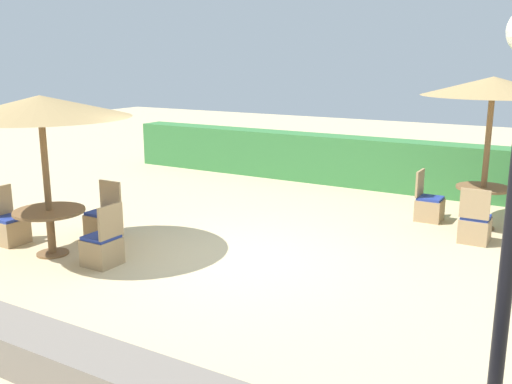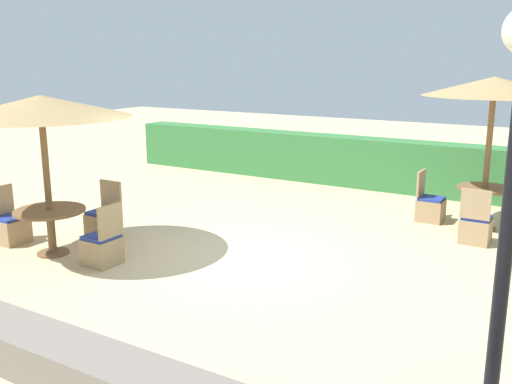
{
  "view_description": "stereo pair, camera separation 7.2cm",
  "coord_description": "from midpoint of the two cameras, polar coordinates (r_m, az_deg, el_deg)",
  "views": [
    {
      "loc": [
        4.42,
        -6.89,
        2.95
      ],
      "look_at": [
        0.0,
        0.6,
        0.9
      ],
      "focal_mm": 40.0,
      "sensor_mm": 36.0,
      "label": 1
    },
    {
      "loc": [
        4.49,
        -6.85,
        2.95
      ],
      "look_at": [
        0.0,
        0.6,
        0.9
      ],
      "focal_mm": 40.0,
      "sensor_mm": 36.0,
      "label": 2
    }
  ],
  "objects": [
    {
      "name": "ground_plane",
      "position": [
        8.7,
        -2.26,
        -6.56
      ],
      "size": [
        40.0,
        40.0,
        0.0
      ],
      "primitive_type": "plane",
      "color": "#D1BA8C"
    },
    {
      "name": "hedge_row",
      "position": [
        13.52,
        10.86,
        2.9
      ],
      "size": [
        13.0,
        0.7,
        1.14
      ],
      "primitive_type": "cube",
      "color": "#387A3D",
      "rests_on": "ground_plane"
    },
    {
      "name": "stone_border",
      "position": [
        6.13,
        -21.81,
        -14.35
      ],
      "size": [
        10.0,
        0.56,
        0.41
      ],
      "primitive_type": "cube",
      "color": "slate",
      "rests_on": "ground_plane"
    },
    {
      "name": "parasol_back_right",
      "position": [
        10.49,
        22.43,
        9.67
      ],
      "size": [
        2.36,
        2.36,
        2.65
      ],
      "color": "brown",
      "rests_on": "ground_plane"
    },
    {
      "name": "round_table_back_right",
      "position": [
        10.75,
        21.54,
        -0.51
      ],
      "size": [
        0.92,
        0.92,
        0.76
      ],
      "color": "brown",
      "rests_on": "ground_plane"
    },
    {
      "name": "patio_chair_back_right_west",
      "position": [
        11.03,
        16.7,
        -1.41
      ],
      "size": [
        0.46,
        0.46,
        0.93
      ],
      "rotation": [
        0.0,
        0.0,
        -1.57
      ],
      "color": "tan",
      "rests_on": "ground_plane"
    },
    {
      "name": "patio_chair_back_right_south",
      "position": [
        9.96,
        20.84,
        -3.28
      ],
      "size": [
        0.46,
        0.46,
        0.93
      ],
      "color": "tan",
      "rests_on": "ground_plane"
    },
    {
      "name": "parasol_front_left",
      "position": [
        8.94,
        -20.99,
        7.93
      ],
      "size": [
        2.62,
        2.62,
        2.43
      ],
      "color": "brown",
      "rests_on": "ground_plane"
    },
    {
      "name": "round_table_front_left",
      "position": [
        9.23,
        -20.13,
        -2.6
      ],
      "size": [
        1.06,
        1.06,
        0.71
      ],
      "color": "brown",
      "rests_on": "ground_plane"
    },
    {
      "name": "patio_chair_front_left_west",
      "position": [
        10.12,
        -23.62,
        -3.29
      ],
      "size": [
        0.46,
        0.46,
        0.93
      ],
      "rotation": [
        0.0,
        0.0,
        -1.57
      ],
      "color": "tan",
      "rests_on": "ground_plane"
    },
    {
      "name": "patio_chair_front_left_north",
      "position": [
        9.94,
        -15.2,
        -2.89
      ],
      "size": [
        0.46,
        0.46,
        0.93
      ],
      "rotation": [
        0.0,
        0.0,
        3.14
      ],
      "color": "tan",
      "rests_on": "ground_plane"
    },
    {
      "name": "patio_chair_front_left_east",
      "position": [
        8.61,
        -15.32,
        -5.41
      ],
      "size": [
        0.46,
        0.46,
        0.93
      ],
      "rotation": [
        0.0,
        0.0,
        1.57
      ],
      "color": "tan",
      "rests_on": "ground_plane"
    }
  ]
}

